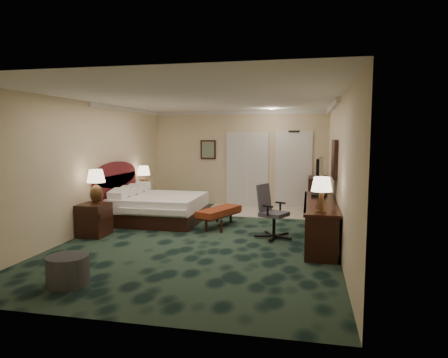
% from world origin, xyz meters
% --- Properties ---
extents(floor, '(5.00, 7.50, 0.00)m').
position_xyz_m(floor, '(0.00, 0.00, 0.00)').
color(floor, black).
rests_on(floor, ground).
extents(ceiling, '(5.00, 7.50, 0.00)m').
position_xyz_m(ceiling, '(0.00, 0.00, 2.70)').
color(ceiling, white).
rests_on(ceiling, wall_back).
extents(wall_back, '(5.00, 0.00, 2.70)m').
position_xyz_m(wall_back, '(0.00, 3.75, 1.35)').
color(wall_back, beige).
rests_on(wall_back, ground).
extents(wall_front, '(5.00, 0.00, 2.70)m').
position_xyz_m(wall_front, '(0.00, -3.75, 1.35)').
color(wall_front, beige).
rests_on(wall_front, ground).
extents(wall_left, '(0.00, 7.50, 2.70)m').
position_xyz_m(wall_left, '(-2.50, 0.00, 1.35)').
color(wall_left, beige).
rests_on(wall_left, ground).
extents(wall_right, '(0.00, 7.50, 2.70)m').
position_xyz_m(wall_right, '(2.50, 0.00, 1.35)').
color(wall_right, beige).
rests_on(wall_right, ground).
extents(crown_molding, '(5.00, 7.50, 0.10)m').
position_xyz_m(crown_molding, '(0.00, 0.00, 2.65)').
color(crown_molding, silver).
rests_on(crown_molding, wall_back).
extents(tile_patch, '(3.20, 1.70, 0.01)m').
position_xyz_m(tile_patch, '(0.90, 2.90, 0.01)').
color(tile_patch, beige).
rests_on(tile_patch, ground).
extents(headboard, '(0.12, 2.00, 1.40)m').
position_xyz_m(headboard, '(-2.44, 1.00, 0.70)').
color(headboard, '#501515').
rests_on(headboard, ground).
extents(entry_door, '(1.02, 0.06, 2.18)m').
position_xyz_m(entry_door, '(1.55, 3.72, 1.05)').
color(entry_door, silver).
rests_on(entry_door, ground).
extents(closet_doors, '(1.20, 0.06, 2.10)m').
position_xyz_m(closet_doors, '(0.25, 3.71, 1.05)').
color(closet_doors, silver).
rests_on(closet_doors, ground).
extents(wall_art, '(0.45, 0.06, 0.55)m').
position_xyz_m(wall_art, '(-0.90, 3.71, 1.60)').
color(wall_art, '#4F6F64').
rests_on(wall_art, wall_back).
extents(wall_mirror, '(0.05, 0.95, 0.75)m').
position_xyz_m(wall_mirror, '(2.46, 0.60, 1.55)').
color(wall_mirror, white).
rests_on(wall_mirror, wall_right).
extents(bed, '(1.94, 1.80, 0.61)m').
position_xyz_m(bed, '(-1.43, 1.15, 0.31)').
color(bed, white).
rests_on(bed, ground).
extents(nightstand_near, '(0.52, 0.60, 0.65)m').
position_xyz_m(nightstand_near, '(-2.22, -0.39, 0.32)').
color(nightstand_near, black).
rests_on(nightstand_near, ground).
extents(nightstand_far, '(0.45, 0.52, 0.57)m').
position_xyz_m(nightstand_far, '(-2.25, 2.21, 0.28)').
color(nightstand_far, black).
rests_on(nightstand_far, ground).
extents(lamp_near, '(0.45, 0.45, 0.68)m').
position_xyz_m(lamp_near, '(-2.18, -0.34, 0.99)').
color(lamp_near, black).
rests_on(lamp_near, nightstand_near).
extents(lamp_far, '(0.35, 0.35, 0.65)m').
position_xyz_m(lamp_far, '(-2.28, 2.23, 0.89)').
color(lamp_far, black).
rests_on(lamp_far, nightstand_far).
extents(bed_bench, '(0.84, 1.30, 0.41)m').
position_xyz_m(bed_bench, '(0.06, 0.89, 0.21)').
color(bed_bench, brown).
rests_on(bed_bench, ground).
extents(ottoman, '(0.69, 0.69, 0.40)m').
position_xyz_m(ottoman, '(-1.18, -2.89, 0.20)').
color(ottoman, '#2D2D33').
rests_on(ottoman, ground).
extents(desk, '(0.58, 2.70, 0.78)m').
position_xyz_m(desk, '(2.19, 0.06, 0.39)').
color(desk, black).
rests_on(desk, ground).
extents(tv, '(0.20, 1.01, 0.78)m').
position_xyz_m(tv, '(2.19, 0.74, 1.17)').
color(tv, black).
rests_on(tv, desk).
extents(desk_lamp, '(0.37, 0.37, 0.58)m').
position_xyz_m(desk_lamp, '(2.18, -1.05, 1.07)').
color(desk_lamp, black).
rests_on(desk_lamp, desk).
extents(desk_chair, '(0.80, 0.78, 1.05)m').
position_xyz_m(desk_chair, '(1.33, 0.16, 0.53)').
color(desk_chair, '#46454D').
rests_on(desk_chair, ground).
extents(minibar, '(0.48, 0.87, 0.92)m').
position_xyz_m(minibar, '(2.21, 3.20, 0.46)').
color(minibar, black).
rests_on(minibar, ground).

